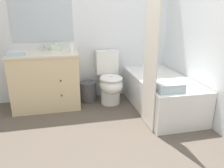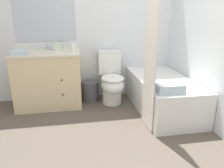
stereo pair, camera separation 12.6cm
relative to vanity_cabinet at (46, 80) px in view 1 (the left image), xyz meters
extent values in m
plane|color=brown|center=(0.78, -1.40, -0.43)|extent=(14.00, 14.00, 0.00)
cube|color=silver|center=(0.78, 0.31, 0.82)|extent=(8.00, 0.05, 2.50)
cube|color=#B2BCC6|center=(0.00, 0.28, 1.00)|extent=(0.91, 0.01, 0.93)
cube|color=silver|center=(2.07, -0.56, 0.82)|extent=(0.05, 2.68, 2.50)
cube|color=beige|center=(0.00, 0.00, -0.02)|extent=(0.96, 0.57, 0.81)
cube|color=beige|center=(0.00, 0.00, 0.40)|extent=(0.98, 0.59, 0.03)
cylinder|color=white|center=(0.00, 0.00, 0.36)|extent=(0.31, 0.31, 0.10)
sphere|color=#382D23|center=(0.22, -0.30, 0.06)|extent=(0.02, 0.02, 0.02)
sphere|color=#382D23|center=(0.22, -0.30, -0.16)|extent=(0.02, 0.02, 0.02)
cylinder|color=silver|center=(0.00, 0.20, 0.43)|extent=(0.04, 0.04, 0.04)
cylinder|color=silver|center=(0.00, 0.15, 0.49)|extent=(0.02, 0.11, 0.09)
cylinder|color=silver|center=(-0.06, 0.20, 0.43)|extent=(0.03, 0.03, 0.04)
cylinder|color=silver|center=(0.05, 0.20, 0.43)|extent=(0.03, 0.03, 0.04)
cylinder|color=white|center=(0.97, -0.09, -0.31)|extent=(0.30, 0.30, 0.23)
ellipsoid|color=white|center=(0.97, -0.15, -0.11)|extent=(0.36, 0.47, 0.27)
torus|color=white|center=(0.97, -0.15, -0.01)|extent=(0.36, 0.36, 0.04)
cube|color=white|center=(0.97, 0.18, 0.19)|extent=(0.36, 0.18, 0.39)
ellipsoid|color=white|center=(0.97, -0.15, 0.02)|extent=(0.34, 0.45, 0.02)
cube|color=white|center=(1.67, -0.45, -0.19)|extent=(0.74, 1.48, 0.49)
cube|color=#A8ADAE|center=(1.67, -0.45, 0.05)|extent=(0.62, 1.36, 0.01)
cube|color=silver|center=(1.28, -0.90, 0.55)|extent=(0.01, 0.39, 1.94)
cylinder|color=#4C4C51|center=(0.63, 0.10, -0.27)|extent=(0.28, 0.28, 0.32)
cube|color=silver|center=(0.17, 0.14, 0.46)|extent=(0.13, 0.12, 0.09)
ellipsoid|color=white|center=(0.17, 0.14, 0.51)|extent=(0.06, 0.04, 0.03)
cylinder|color=white|center=(0.40, -0.02, 0.48)|extent=(0.06, 0.06, 0.13)
cylinder|color=silver|center=(0.40, -0.02, 0.56)|extent=(0.03, 0.03, 0.03)
cube|color=silver|center=(-0.34, -0.16, 0.44)|extent=(0.22, 0.15, 0.06)
cube|color=silver|center=(1.50, -1.02, 0.11)|extent=(0.32, 0.21, 0.11)
camera|label=1|loc=(0.28, -3.28, 0.97)|focal=35.00mm
camera|label=2|loc=(0.40, -3.31, 0.97)|focal=35.00mm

